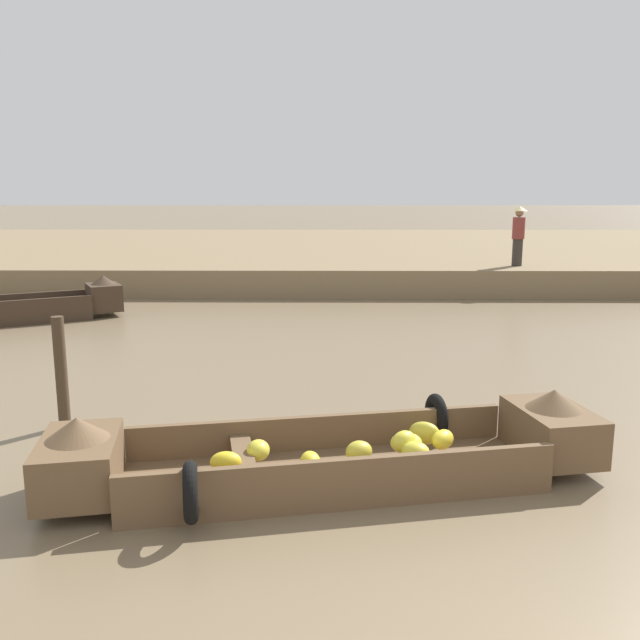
# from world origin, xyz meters

# --- Properties ---
(ground_plane) EXTENTS (300.00, 300.00, 0.00)m
(ground_plane) POSITION_xyz_m (0.00, 10.00, 0.00)
(ground_plane) COLOR #726047
(riverbank_strip) EXTENTS (160.00, 20.00, 0.76)m
(riverbank_strip) POSITION_xyz_m (0.00, 24.95, 0.38)
(riverbank_strip) COLOR #7F6B4C
(riverbank_strip) RESTS_ON ground
(banana_boat) EXTENTS (5.39, 2.42, 0.80)m
(banana_boat) POSITION_xyz_m (-0.95, 3.71, 0.28)
(banana_boat) COLOR brown
(banana_boat) RESTS_ON ground
(vendor_person) EXTENTS (0.44, 0.44, 1.66)m
(vendor_person) POSITION_xyz_m (4.33, 16.22, 1.68)
(vendor_person) COLOR #332D28
(vendor_person) RESTS_ON riverbank_strip
(mooring_post) EXTENTS (0.14, 0.14, 1.35)m
(mooring_post) POSITION_xyz_m (-4.14, 5.19, 0.67)
(mooring_post) COLOR #423323
(mooring_post) RESTS_ON ground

